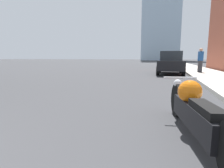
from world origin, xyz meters
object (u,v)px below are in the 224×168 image
Objects in this scene: parked_car_black at (171,63)px; parked_car_yellow at (167,60)px; parked_car_blue at (168,61)px; pedestrian at (200,60)px; motorcycle at (194,111)px.

parked_car_yellow is at bearing 90.89° from parked_car_black.
parked_car_blue is 1.02× the size of parked_car_yellow.
parked_car_yellow is at bearing 95.29° from pedestrian.
pedestrian is at bearing 69.63° from motorcycle.
parked_car_black is 2.19m from pedestrian.
pedestrian is (2.11, 0.53, 0.23)m from parked_car_black.
motorcycle is at bearing -88.78° from parked_car_black.
pedestrian is at bearing -87.80° from parked_car_yellow.
motorcycle is 11.90m from pedestrian.
parked_car_blue is at bearing 100.49° from pedestrian.
parked_car_yellow is at bearing 94.76° from parked_car_blue.
parked_car_black is at bearing -165.83° from pedestrian.
parked_car_yellow is at bearing 79.65° from motorcycle.
pedestrian reaches higher than motorcycle.
parked_car_blue is at bearing -93.38° from parked_car_yellow.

